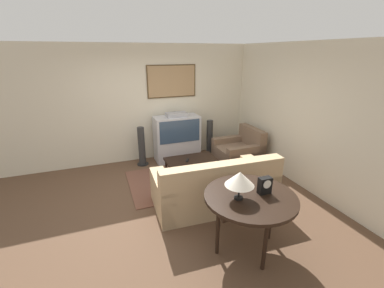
{
  "coord_description": "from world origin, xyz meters",
  "views": [
    {
      "loc": [
        -1.0,
        -3.86,
        2.52
      ],
      "look_at": [
        0.71,
        0.72,
        0.75
      ],
      "focal_mm": 24.0,
      "sensor_mm": 36.0,
      "label": 1
    }
  ],
  "objects_px": {
    "couch": "(214,188)",
    "speaker_tower_right": "(210,139)",
    "coffee_table": "(191,161)",
    "mantel_clock": "(265,185)",
    "armchair": "(239,153)",
    "console_table": "(250,200)",
    "speaker_tower_left": "(142,147)",
    "tv": "(177,138)",
    "table_lamp": "(240,179)"
  },
  "relations": [
    {
      "from": "tv",
      "to": "table_lamp",
      "type": "bearing_deg",
      "value": -93.96
    },
    {
      "from": "couch",
      "to": "mantel_clock",
      "type": "xyz_separation_m",
      "value": [
        0.15,
        -1.13,
        0.61
      ]
    },
    {
      "from": "tv",
      "to": "coffee_table",
      "type": "relative_size",
      "value": 1.12
    },
    {
      "from": "armchair",
      "to": "couch",
      "type": "bearing_deg",
      "value": -43.89
    },
    {
      "from": "couch",
      "to": "mantel_clock",
      "type": "bearing_deg",
      "value": 99.95
    },
    {
      "from": "tv",
      "to": "speaker_tower_left",
      "type": "height_order",
      "value": "tv"
    },
    {
      "from": "speaker_tower_left",
      "to": "table_lamp",
      "type": "bearing_deg",
      "value": -78.98
    },
    {
      "from": "couch",
      "to": "speaker_tower_right",
      "type": "height_order",
      "value": "couch"
    },
    {
      "from": "armchair",
      "to": "console_table",
      "type": "relative_size",
      "value": 0.81
    },
    {
      "from": "armchair",
      "to": "speaker_tower_right",
      "type": "bearing_deg",
      "value": -151.61
    },
    {
      "from": "armchair",
      "to": "coffee_table",
      "type": "relative_size",
      "value": 0.89
    },
    {
      "from": "coffee_table",
      "to": "mantel_clock",
      "type": "bearing_deg",
      "value": -86.38
    },
    {
      "from": "speaker_tower_right",
      "to": "tv",
      "type": "bearing_deg",
      "value": 179.31
    },
    {
      "from": "mantel_clock",
      "to": "speaker_tower_right",
      "type": "bearing_deg",
      "value": 77.61
    },
    {
      "from": "coffee_table",
      "to": "speaker_tower_right",
      "type": "distance_m",
      "value": 1.31
    },
    {
      "from": "table_lamp",
      "to": "speaker_tower_right",
      "type": "xyz_separation_m",
      "value": [
        1.09,
        3.25,
        -0.66
      ]
    },
    {
      "from": "armchair",
      "to": "mantel_clock",
      "type": "bearing_deg",
      "value": -25.28
    },
    {
      "from": "speaker_tower_right",
      "to": "console_table",
      "type": "bearing_deg",
      "value": -105.6
    },
    {
      "from": "tv",
      "to": "table_lamp",
      "type": "relative_size",
      "value": 3.27
    },
    {
      "from": "tv",
      "to": "console_table",
      "type": "bearing_deg",
      "value": -90.81
    },
    {
      "from": "speaker_tower_right",
      "to": "coffee_table",
      "type": "bearing_deg",
      "value": -131.17
    },
    {
      "from": "couch",
      "to": "console_table",
      "type": "distance_m",
      "value": 1.2
    },
    {
      "from": "table_lamp",
      "to": "speaker_tower_right",
      "type": "relative_size",
      "value": 0.39
    },
    {
      "from": "armchair",
      "to": "mantel_clock",
      "type": "height_order",
      "value": "mantel_clock"
    },
    {
      "from": "couch",
      "to": "mantel_clock",
      "type": "distance_m",
      "value": 1.29
    },
    {
      "from": "speaker_tower_left",
      "to": "speaker_tower_right",
      "type": "relative_size",
      "value": 1.0
    },
    {
      "from": "mantel_clock",
      "to": "couch",
      "type": "bearing_deg",
      "value": 97.45
    },
    {
      "from": "speaker_tower_left",
      "to": "tv",
      "type": "bearing_deg",
      "value": 0.69
    },
    {
      "from": "couch",
      "to": "speaker_tower_right",
      "type": "relative_size",
      "value": 2.25
    },
    {
      "from": "armchair",
      "to": "console_table",
      "type": "distance_m",
      "value": 2.86
    },
    {
      "from": "tv",
      "to": "speaker_tower_right",
      "type": "bearing_deg",
      "value": -0.69
    },
    {
      "from": "armchair",
      "to": "console_table",
      "type": "bearing_deg",
      "value": -28.88
    },
    {
      "from": "mantel_clock",
      "to": "coffee_table",
      "type": "bearing_deg",
      "value": 93.62
    },
    {
      "from": "console_table",
      "to": "speaker_tower_left",
      "type": "relative_size",
      "value": 1.28
    },
    {
      "from": "tv",
      "to": "speaker_tower_left",
      "type": "bearing_deg",
      "value": -179.31
    },
    {
      "from": "table_lamp",
      "to": "mantel_clock",
      "type": "xyz_separation_m",
      "value": [
        0.37,
        -0.0,
        -0.16
      ]
    },
    {
      "from": "speaker_tower_right",
      "to": "speaker_tower_left",
      "type": "bearing_deg",
      "value": 180.0
    },
    {
      "from": "mantel_clock",
      "to": "table_lamp",
      "type": "bearing_deg",
      "value": 179.83
    },
    {
      "from": "coffee_table",
      "to": "couch",
      "type": "bearing_deg",
      "value": -90.18
    },
    {
      "from": "console_table",
      "to": "table_lamp",
      "type": "distance_m",
      "value": 0.38
    },
    {
      "from": "armchair",
      "to": "coffee_table",
      "type": "height_order",
      "value": "armchair"
    },
    {
      "from": "console_table",
      "to": "speaker_tower_left",
      "type": "distance_m",
      "value": 3.36
    },
    {
      "from": "couch",
      "to": "mantel_clock",
      "type": "height_order",
      "value": "mantel_clock"
    },
    {
      "from": "coffee_table",
      "to": "mantel_clock",
      "type": "relative_size",
      "value": 4.8
    },
    {
      "from": "coffee_table",
      "to": "speaker_tower_left",
      "type": "bearing_deg",
      "value": 131.22
    },
    {
      "from": "table_lamp",
      "to": "speaker_tower_right",
      "type": "distance_m",
      "value": 3.49
    },
    {
      "from": "couch",
      "to": "armchair",
      "type": "height_order",
      "value": "couch"
    },
    {
      "from": "armchair",
      "to": "console_table",
      "type": "height_order",
      "value": "armchair"
    },
    {
      "from": "tv",
      "to": "coffee_table",
      "type": "height_order",
      "value": "tv"
    },
    {
      "from": "coffee_table",
      "to": "mantel_clock",
      "type": "distance_m",
      "value": 2.35
    }
  ]
}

